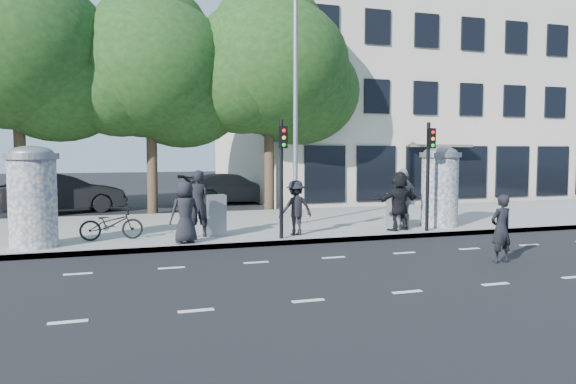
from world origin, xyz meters
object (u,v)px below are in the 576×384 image
object	(u,v)px
ped_a	(185,212)
car_mid	(62,193)
car_right	(232,188)
ped_e	(404,199)
man_road	(501,229)
street_lamp	(296,87)
cabinet_right	(395,210)
traffic_pole_near	(282,166)
cabinet_left	(215,215)
ad_column_left	(33,194)
bicycle	(111,224)
ped_b	(198,204)
ped_d	(296,208)
ad_column_right	(440,185)
ped_f	(399,201)

from	to	relation	value
ped_a	car_mid	bearing A→B (deg)	-84.93
car_mid	car_right	size ratio (longest dim) A/B	0.98
ped_e	man_road	distance (m)	4.90
street_lamp	ped_a	world-z (taller)	street_lamp
man_road	cabinet_right	bearing A→B (deg)	-98.83
traffic_pole_near	cabinet_left	bearing A→B (deg)	146.82
ad_column_left	ped_e	world-z (taller)	ad_column_left
ped_a	bicycle	bearing A→B (deg)	-47.62
cabinet_right	car_mid	xyz separation A→B (m)	(-10.87, 9.30, 0.14)
street_lamp	ped_b	world-z (taller)	street_lamp
ped_a	ped_d	bearing A→B (deg)	173.23
ad_column_right	cabinet_left	xyz separation A→B (m)	(-7.52, 0.22, -0.78)
man_road	bicycle	size ratio (longest dim) A/B	0.95
ped_e	car_right	xyz separation A→B (m)	(-2.98, 12.04, -0.37)
ad_column_right	cabinet_left	world-z (taller)	ad_column_right
street_lamp	cabinet_left	size ratio (longest dim) A/B	6.55
ped_b	cabinet_left	size ratio (longest dim) A/B	1.60
ad_column_left	man_road	xyz separation A→B (m)	(10.76, -4.90, -0.72)
traffic_pole_near	street_lamp	size ratio (longest dim) A/B	0.42
ped_a	traffic_pole_near	bearing A→B (deg)	163.99
cabinet_right	ad_column_left	bearing A→B (deg)	-154.00
traffic_pole_near	ped_d	xyz separation A→B (m)	(0.60, 0.53, -1.26)
car_mid	ad_column_right	bearing A→B (deg)	-141.49
street_lamp	cabinet_right	world-z (taller)	street_lamp
ped_a	ped_f	distance (m)	6.78
ad_column_left	car_mid	world-z (taller)	ad_column_left
cabinet_right	car_right	size ratio (longest dim) A/B	0.21
ped_d	ped_f	xyz separation A→B (m)	(3.42, -0.07, 0.12)
ad_column_right	man_road	world-z (taller)	ad_column_right
ad_column_right	man_road	bearing A→B (deg)	-107.81
ped_e	ped_f	size ratio (longest dim) A/B	1.04
ped_a	man_road	xyz separation A→B (m)	(6.91, -4.25, -0.19)
ped_b	cabinet_left	world-z (taller)	ped_b
traffic_pole_near	man_road	xyz separation A→B (m)	(4.16, -4.19, -1.41)
ped_f	car_mid	bearing A→B (deg)	-56.67
cabinet_left	car_mid	distance (m)	10.60
ped_e	ped_f	xyz separation A→B (m)	(-0.32, -0.24, -0.04)
ped_e	man_road	bearing A→B (deg)	68.05
ped_b	ped_d	bearing A→B (deg)	168.20
ad_column_right	bicycle	bearing A→B (deg)	177.93
street_lamp	ped_f	size ratio (longest dim) A/B	4.26
street_lamp	car_mid	distance (m)	11.76
ped_a	ad_column_left	bearing A→B (deg)	-24.39
ad_column_left	cabinet_left	size ratio (longest dim) A/B	2.17
ped_f	man_road	bearing A→B (deg)	78.79
ped_b	ped_a	bearing A→B (deg)	62.15
cabinet_right	car_right	bearing A→B (deg)	127.64
ad_column_left	man_road	size ratio (longest dim) A/B	1.62
man_road	car_mid	distance (m)	18.23
car_right	ad_column_right	bearing A→B (deg)	-166.83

